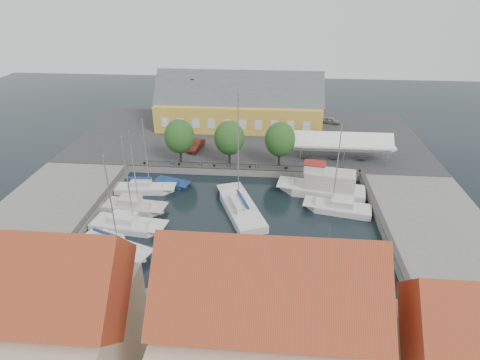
{
  "coord_description": "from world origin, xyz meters",
  "views": [
    {
      "loc": [
        3.82,
        -39.55,
        25.16
      ],
      "look_at": [
        0.0,
        6.0,
        1.5
      ],
      "focal_mm": 30.0,
      "sensor_mm": 36.0,
      "label": 1
    }
  ],
  "objects_px": {
    "warehouse": "(236,106)",
    "trawler": "(325,187)",
    "west_boat_b": "(133,208)",
    "launch_nw": "(171,184)",
    "launch_sw": "(77,279)",
    "west_boat_c": "(127,226)",
    "car_silver": "(331,120)",
    "car_red": "(196,145)",
    "west_boat_d": "(113,248)",
    "west_boat_a": "(144,189)",
    "tent_canopy": "(343,143)",
    "east_boat_a": "(339,209)",
    "center_sailboat": "(241,210)"
  },
  "relations": [
    {
      "from": "west_boat_c",
      "to": "launch_sw",
      "type": "distance_m",
      "value": 8.83
    },
    {
      "from": "tent_canopy",
      "to": "east_boat_a",
      "type": "distance_m",
      "value": 13.19
    },
    {
      "from": "west_boat_d",
      "to": "launch_sw",
      "type": "bearing_deg",
      "value": -109.94
    },
    {
      "from": "west_boat_a",
      "to": "west_boat_b",
      "type": "height_order",
      "value": "west_boat_b"
    },
    {
      "from": "west_boat_d",
      "to": "car_silver",
      "type": "bearing_deg",
      "value": 55.58
    },
    {
      "from": "warehouse",
      "to": "launch_sw",
      "type": "distance_m",
      "value": 42.34
    },
    {
      "from": "trawler",
      "to": "west_boat_a",
      "type": "xyz_separation_m",
      "value": [
        -23.14,
        -1.23,
        -0.74
      ]
    },
    {
      "from": "west_boat_c",
      "to": "launch_nw",
      "type": "distance_m",
      "value": 10.82
    },
    {
      "from": "car_silver",
      "to": "west_boat_b",
      "type": "xyz_separation_m",
      "value": [
        -26.65,
        -30.35,
        -1.33
      ]
    },
    {
      "from": "center_sailboat",
      "to": "trawler",
      "type": "relative_size",
      "value": 1.28
    },
    {
      "from": "car_silver",
      "to": "center_sailboat",
      "type": "relative_size",
      "value": 0.24
    },
    {
      "from": "trawler",
      "to": "center_sailboat",
      "type": "bearing_deg",
      "value": -152.63
    },
    {
      "from": "car_silver",
      "to": "launch_sw",
      "type": "height_order",
      "value": "car_silver"
    },
    {
      "from": "west_boat_b",
      "to": "car_red",
      "type": "bearing_deg",
      "value": 74.19
    },
    {
      "from": "west_boat_c",
      "to": "west_boat_d",
      "type": "xyz_separation_m",
      "value": [
        -0.12,
        -4.09,
        0.01
      ]
    },
    {
      "from": "west_boat_d",
      "to": "trawler",
      "type": "bearing_deg",
      "value": 31.18
    },
    {
      "from": "west_boat_b",
      "to": "west_boat_d",
      "type": "xyz_separation_m",
      "value": [
        0.44,
        -7.91,
        0.01
      ]
    },
    {
      "from": "warehouse",
      "to": "trawler",
      "type": "distance_m",
      "value": 26.33
    },
    {
      "from": "east_boat_a",
      "to": "west_boat_a",
      "type": "xyz_separation_m",
      "value": [
        -24.48,
        2.8,
        0.01
      ]
    },
    {
      "from": "center_sailboat",
      "to": "west_boat_b",
      "type": "height_order",
      "value": "center_sailboat"
    },
    {
      "from": "car_red",
      "to": "west_boat_c",
      "type": "relative_size",
      "value": 0.38
    },
    {
      "from": "car_red",
      "to": "west_boat_d",
      "type": "height_order",
      "value": "west_boat_d"
    },
    {
      "from": "warehouse",
      "to": "center_sailboat",
      "type": "xyz_separation_m",
      "value": [
        3.17,
        -27.71,
        -4.07
      ]
    },
    {
      "from": "east_boat_a",
      "to": "west_boat_b",
      "type": "relative_size",
      "value": 1.07
    },
    {
      "from": "tent_canopy",
      "to": "west_boat_a",
      "type": "relative_size",
      "value": 1.35
    },
    {
      "from": "center_sailboat",
      "to": "east_boat_a",
      "type": "relative_size",
      "value": 1.29
    },
    {
      "from": "launch_sw",
      "to": "launch_nw",
      "type": "bearing_deg",
      "value": 77.57
    },
    {
      "from": "west_boat_b",
      "to": "launch_nw",
      "type": "relative_size",
      "value": 1.99
    },
    {
      "from": "car_silver",
      "to": "car_red",
      "type": "height_order",
      "value": "car_red"
    },
    {
      "from": "warehouse",
      "to": "trawler",
      "type": "xyz_separation_m",
      "value": [
        13.38,
        -22.42,
        -3.41
      ]
    },
    {
      "from": "car_silver",
      "to": "west_boat_c",
      "type": "height_order",
      "value": "west_boat_c"
    },
    {
      "from": "launch_nw",
      "to": "center_sailboat",
      "type": "bearing_deg",
      "value": -32.2
    },
    {
      "from": "warehouse",
      "to": "west_boat_b",
      "type": "distance_m",
      "value": 30.13
    },
    {
      "from": "car_silver",
      "to": "car_red",
      "type": "bearing_deg",
      "value": 140.66
    },
    {
      "from": "launch_nw",
      "to": "west_boat_d",
      "type": "bearing_deg",
      "value": -99.98
    },
    {
      "from": "west_boat_b",
      "to": "west_boat_d",
      "type": "distance_m",
      "value": 7.93
    },
    {
      "from": "west_boat_a",
      "to": "launch_sw",
      "type": "relative_size",
      "value": 2.01
    },
    {
      "from": "tent_canopy",
      "to": "west_boat_a",
      "type": "height_order",
      "value": "west_boat_a"
    },
    {
      "from": "car_red",
      "to": "west_boat_b",
      "type": "distance_m",
      "value": 17.15
    },
    {
      "from": "tent_canopy",
      "to": "east_boat_a",
      "type": "relative_size",
      "value": 1.24
    },
    {
      "from": "trawler",
      "to": "tent_canopy",
      "type": "bearing_deg",
      "value": 69.41
    },
    {
      "from": "launch_sw",
      "to": "west_boat_c",
      "type": "bearing_deg",
      "value": 78.39
    },
    {
      "from": "center_sailboat",
      "to": "west_boat_d",
      "type": "bearing_deg",
      "value": -145.91
    },
    {
      "from": "trawler",
      "to": "launch_sw",
      "type": "bearing_deg",
      "value": -143.09
    },
    {
      "from": "west_boat_a",
      "to": "west_boat_c",
      "type": "xyz_separation_m",
      "value": [
        0.61,
        -8.38,
        -0.01
      ]
    },
    {
      "from": "west_boat_b",
      "to": "launch_nw",
      "type": "height_order",
      "value": "west_boat_b"
    },
    {
      "from": "east_boat_a",
      "to": "west_boat_a",
      "type": "distance_m",
      "value": 24.64
    },
    {
      "from": "car_red",
      "to": "east_boat_a",
      "type": "bearing_deg",
      "value": -25.85
    },
    {
      "from": "west_boat_c",
      "to": "west_boat_d",
      "type": "relative_size",
      "value": 1.01
    },
    {
      "from": "west_boat_d",
      "to": "launch_sw",
      "type": "height_order",
      "value": "west_boat_d"
    }
  ]
}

